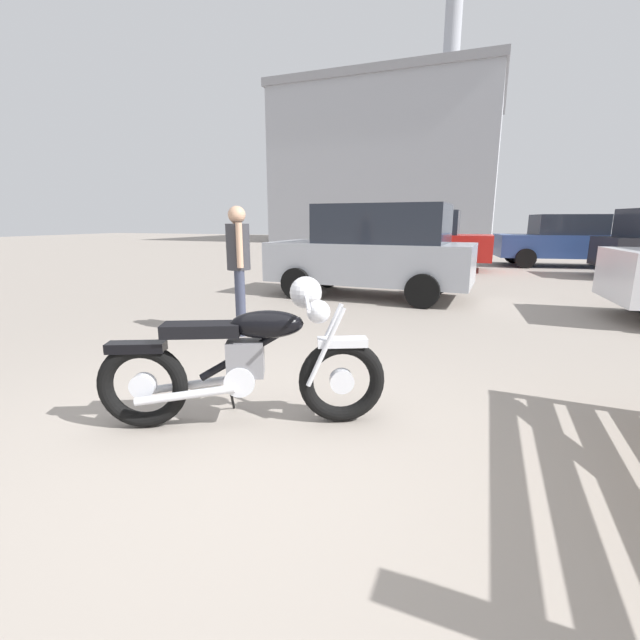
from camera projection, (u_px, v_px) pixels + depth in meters
ground_plane at (238, 447)px, 2.88m from camera, size 80.00×80.00×0.00m
vintage_motorcycle at (251, 360)px, 3.13m from camera, size 1.95×1.05×1.07m
bystander at (238, 257)px, 5.53m from camera, size 0.30×0.39×1.66m
dark_sedan_left at (423, 239)px, 13.38m from camera, size 3.92×1.86×1.78m
red_hatchback_near at (374, 250)px, 8.40m from camera, size 3.99×2.01×1.78m
blue_hatchback_right at (565, 241)px, 14.05m from camera, size 4.39×2.34×1.67m
industrial_building at (395, 169)px, 31.70m from camera, size 14.89×14.23×18.58m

